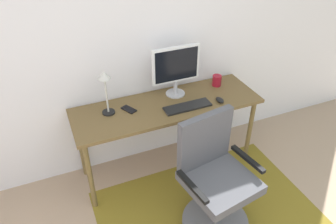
{
  "coord_description": "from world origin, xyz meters",
  "views": [
    {
      "loc": [
        -0.76,
        -0.38,
        2.32
      ],
      "look_at": [
        0.08,
        1.6,
        0.85
      ],
      "focal_mm": 34.38,
      "sensor_mm": 36.0,
      "label": 1
    }
  ],
  "objects_px": {
    "cell_phone": "(129,109)",
    "office_chair": "(214,185)",
    "computer_mouse": "(220,100)",
    "desk_lamp": "(105,84)",
    "desk": "(167,111)",
    "monitor": "(176,67)",
    "coffee_cup": "(217,81)",
    "keyboard": "(188,107)"
  },
  "relations": [
    {
      "from": "computer_mouse",
      "to": "office_chair",
      "type": "height_order",
      "value": "office_chair"
    },
    {
      "from": "coffee_cup",
      "to": "desk_lamp",
      "type": "xyz_separation_m",
      "value": [
        -1.1,
        -0.06,
        0.23
      ]
    },
    {
      "from": "monitor",
      "to": "coffee_cup",
      "type": "height_order",
      "value": "monitor"
    },
    {
      "from": "monitor",
      "to": "keyboard",
      "type": "bearing_deg",
      "value": -88.69
    },
    {
      "from": "keyboard",
      "to": "coffee_cup",
      "type": "xyz_separation_m",
      "value": [
        0.44,
        0.25,
        0.04
      ]
    },
    {
      "from": "desk",
      "to": "computer_mouse",
      "type": "distance_m",
      "value": 0.49
    },
    {
      "from": "coffee_cup",
      "to": "desk_lamp",
      "type": "relative_size",
      "value": 0.27
    },
    {
      "from": "computer_mouse",
      "to": "cell_phone",
      "type": "distance_m",
      "value": 0.83
    },
    {
      "from": "monitor",
      "to": "coffee_cup",
      "type": "distance_m",
      "value": 0.5
    },
    {
      "from": "coffee_cup",
      "to": "desk_lamp",
      "type": "bearing_deg",
      "value": -176.95
    },
    {
      "from": "keyboard",
      "to": "desk_lamp",
      "type": "relative_size",
      "value": 1.08
    },
    {
      "from": "keyboard",
      "to": "cell_phone",
      "type": "distance_m",
      "value": 0.52
    },
    {
      "from": "desk",
      "to": "coffee_cup",
      "type": "relative_size",
      "value": 15.9
    },
    {
      "from": "computer_mouse",
      "to": "desk_lamp",
      "type": "bearing_deg",
      "value": 167.71
    },
    {
      "from": "monitor",
      "to": "desk",
      "type": "bearing_deg",
      "value": -135.53
    },
    {
      "from": "cell_phone",
      "to": "keyboard",
      "type": "bearing_deg",
      "value": -45.48
    },
    {
      "from": "computer_mouse",
      "to": "cell_phone",
      "type": "relative_size",
      "value": 0.74
    },
    {
      "from": "office_chair",
      "to": "keyboard",
      "type": "bearing_deg",
      "value": 75.64
    },
    {
      "from": "coffee_cup",
      "to": "monitor",
      "type": "bearing_deg",
      "value": 179.22
    },
    {
      "from": "cell_phone",
      "to": "desk",
      "type": "bearing_deg",
      "value": -35.09
    },
    {
      "from": "keyboard",
      "to": "computer_mouse",
      "type": "distance_m",
      "value": 0.31
    },
    {
      "from": "monitor",
      "to": "computer_mouse",
      "type": "bearing_deg",
      "value": -41.08
    },
    {
      "from": "desk",
      "to": "coffee_cup",
      "type": "xyz_separation_m",
      "value": [
        0.58,
        0.13,
        0.13
      ]
    },
    {
      "from": "desk",
      "to": "cell_phone",
      "type": "distance_m",
      "value": 0.36
    },
    {
      "from": "desk",
      "to": "coffee_cup",
      "type": "bearing_deg",
      "value": 12.65
    },
    {
      "from": "cell_phone",
      "to": "office_chair",
      "type": "distance_m",
      "value": 0.97
    },
    {
      "from": "desk",
      "to": "monitor",
      "type": "distance_m",
      "value": 0.41
    },
    {
      "from": "monitor",
      "to": "keyboard",
      "type": "relative_size",
      "value": 1.1
    },
    {
      "from": "monitor",
      "to": "coffee_cup",
      "type": "xyz_separation_m",
      "value": [
        0.44,
        -0.01,
        -0.23
      ]
    },
    {
      "from": "office_chair",
      "to": "cell_phone",
      "type": "bearing_deg",
      "value": 109.25
    },
    {
      "from": "keyboard",
      "to": "desk_lamp",
      "type": "height_order",
      "value": "desk_lamp"
    },
    {
      "from": "coffee_cup",
      "to": "cell_phone",
      "type": "height_order",
      "value": "coffee_cup"
    },
    {
      "from": "desk_lamp",
      "to": "monitor",
      "type": "bearing_deg",
      "value": 5.6
    },
    {
      "from": "coffee_cup",
      "to": "computer_mouse",
      "type": "bearing_deg",
      "value": -114.31
    },
    {
      "from": "computer_mouse",
      "to": "office_chair",
      "type": "xyz_separation_m",
      "value": [
        -0.37,
        -0.61,
        -0.35
      ]
    },
    {
      "from": "keyboard",
      "to": "office_chair",
      "type": "height_order",
      "value": "office_chair"
    },
    {
      "from": "cell_phone",
      "to": "computer_mouse",
      "type": "bearing_deg",
      "value": -40.23
    },
    {
      "from": "office_chair",
      "to": "computer_mouse",
      "type": "bearing_deg",
      "value": 49.42
    },
    {
      "from": "computer_mouse",
      "to": "coffee_cup",
      "type": "relative_size",
      "value": 0.97
    },
    {
      "from": "computer_mouse",
      "to": "cell_phone",
      "type": "height_order",
      "value": "computer_mouse"
    },
    {
      "from": "desk_lamp",
      "to": "office_chair",
      "type": "relative_size",
      "value": 0.4
    },
    {
      "from": "computer_mouse",
      "to": "desk_lamp",
      "type": "height_order",
      "value": "desk_lamp"
    }
  ]
}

